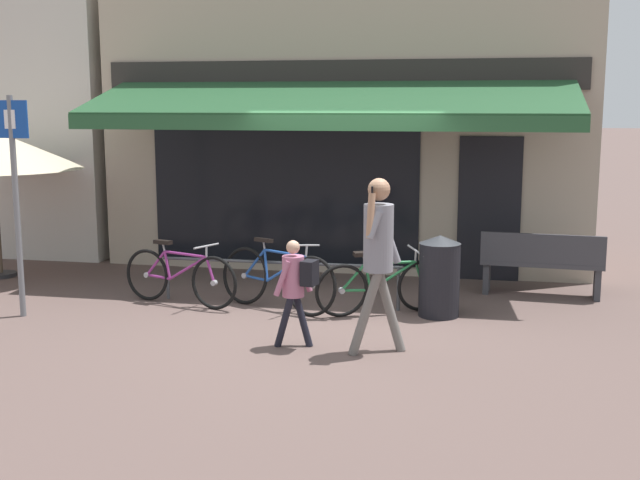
# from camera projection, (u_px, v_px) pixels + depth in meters

# --- Properties ---
(ground_plane) EXTENTS (160.00, 160.00, 0.00)m
(ground_plane) POSITION_uv_depth(u_px,v_px,m) (325.00, 326.00, 9.36)
(ground_plane) COLOR brown
(shop_front) EXTENTS (7.50, 4.78, 4.94)m
(shop_front) POSITION_uv_depth(u_px,v_px,m) (353.00, 109.00, 13.28)
(shop_front) COLOR tan
(shop_front) RESTS_ON ground_plane
(bike_rack_rail) EXTENTS (3.17, 0.04, 0.57)m
(bike_rack_rail) POSITION_uv_depth(u_px,v_px,m) (280.00, 269.00, 10.28)
(bike_rack_rail) COLOR #47494F
(bike_rack_rail) RESTS_ON ground_plane
(bicycle_purple) EXTENTS (1.70, 0.61, 0.82)m
(bicycle_purple) POSITION_uv_depth(u_px,v_px,m) (179.00, 277.00, 10.29)
(bicycle_purple) COLOR black
(bicycle_purple) RESTS_ON ground_plane
(bicycle_blue) EXTENTS (1.71, 0.86, 0.90)m
(bicycle_blue) POSITION_uv_depth(u_px,v_px,m) (277.00, 279.00, 10.06)
(bicycle_blue) COLOR black
(bicycle_blue) RESTS_ON ground_plane
(bicycle_green) EXTENTS (1.58, 0.87, 0.82)m
(bicycle_green) POSITION_uv_depth(u_px,v_px,m) (382.00, 286.00, 9.80)
(bicycle_green) COLOR black
(bicycle_green) RESTS_ON ground_plane
(pedestrian_adult) EXTENTS (0.59, 0.55, 1.84)m
(pedestrian_adult) POSITION_uv_depth(u_px,v_px,m) (378.00, 244.00, 8.16)
(pedestrian_adult) COLOR slate
(pedestrian_adult) RESTS_ON ground_plane
(pedestrian_child) EXTENTS (0.48, 0.32, 1.16)m
(pedestrian_child) POSITION_uv_depth(u_px,v_px,m) (296.00, 280.00, 8.44)
(pedestrian_child) COLOR black
(pedestrian_child) RESTS_ON ground_plane
(litter_bin) EXTENTS (0.50, 0.50, 1.00)m
(litter_bin) POSITION_uv_depth(u_px,v_px,m) (439.00, 276.00, 9.72)
(litter_bin) COLOR black
(litter_bin) RESTS_ON ground_plane
(parking_sign) EXTENTS (0.44, 0.07, 2.66)m
(parking_sign) POSITION_uv_depth(u_px,v_px,m) (15.00, 184.00, 9.52)
(parking_sign) COLOR slate
(parking_sign) RESTS_ON ground_plane
(park_bench) EXTENTS (1.63, 0.56, 0.87)m
(park_bench) POSITION_uv_depth(u_px,v_px,m) (542.00, 263.00, 10.71)
(park_bench) COLOR #38383D
(park_bench) RESTS_ON ground_plane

